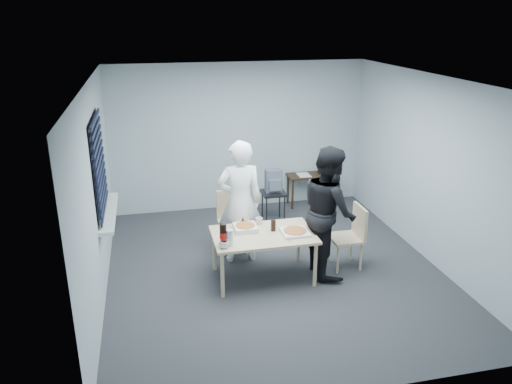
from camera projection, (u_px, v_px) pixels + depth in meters
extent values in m
plane|color=#2D2C31|center=(274.00, 269.00, 6.97)|extent=(5.00, 5.00, 0.00)
plane|color=white|center=(276.00, 80.00, 6.08)|extent=(5.00, 5.00, 0.00)
plane|color=#ACB7BE|center=(239.00, 137.00, 8.82)|extent=(4.50, 0.00, 4.50)
plane|color=#ACB7BE|center=(350.00, 272.00, 4.23)|extent=(4.50, 0.00, 4.50)
plane|color=#ACB7BE|center=(96.00, 194.00, 6.06)|extent=(0.00, 5.00, 5.00)
plane|color=#ACB7BE|center=(430.00, 170.00, 6.99)|extent=(0.00, 5.00, 5.00)
plane|color=black|center=(98.00, 165.00, 6.35)|extent=(0.00, 1.30, 1.30)
cube|color=black|center=(100.00, 165.00, 6.35)|extent=(0.04, 1.30, 1.25)
cube|color=silver|center=(109.00, 213.00, 6.59)|extent=(0.18, 1.42, 0.05)
cube|color=beige|center=(263.00, 235.00, 6.53)|extent=(1.33, 0.84, 0.04)
cylinder|color=beige|center=(222.00, 275.00, 6.18)|extent=(0.05, 0.05, 0.61)
cylinder|color=beige|center=(214.00, 250.00, 6.85)|extent=(0.05, 0.05, 0.61)
cylinder|color=beige|center=(315.00, 265.00, 6.43)|extent=(0.05, 0.05, 0.61)
cylinder|color=beige|center=(299.00, 241.00, 7.10)|extent=(0.05, 0.05, 0.61)
cube|color=beige|center=(233.00, 223.00, 7.39)|extent=(0.42, 0.42, 0.04)
cube|color=beige|center=(230.00, 204.00, 7.48)|extent=(0.42, 0.04, 0.44)
cylinder|color=beige|center=(224.00, 243.00, 7.28)|extent=(0.03, 0.03, 0.41)
cylinder|color=beige|center=(220.00, 234.00, 7.59)|extent=(0.03, 0.03, 0.41)
cylinder|color=beige|center=(247.00, 241.00, 7.35)|extent=(0.03, 0.03, 0.41)
cylinder|color=beige|center=(242.00, 232.00, 7.66)|extent=(0.03, 0.03, 0.41)
cube|color=beige|center=(346.00, 238.00, 6.90)|extent=(0.42, 0.42, 0.04)
cube|color=beige|center=(360.00, 221.00, 6.86)|extent=(0.04, 0.42, 0.44)
cylinder|color=beige|center=(338.00, 260.00, 6.79)|extent=(0.03, 0.03, 0.41)
cylinder|color=beige|center=(329.00, 249.00, 7.10)|extent=(0.03, 0.03, 0.41)
cylinder|color=beige|center=(361.00, 257.00, 6.86)|extent=(0.03, 0.03, 0.41)
cylinder|color=beige|center=(351.00, 246.00, 7.17)|extent=(0.03, 0.03, 0.41)
imported|color=white|center=(240.00, 202.00, 6.96)|extent=(0.65, 0.42, 1.77)
imported|color=black|center=(329.00, 211.00, 6.64)|extent=(0.47, 0.86, 1.77)
cube|color=#382716|center=(311.00, 175.00, 9.14)|extent=(0.88, 0.39, 0.04)
cylinder|color=#382716|center=(293.00, 195.00, 9.01)|extent=(0.04, 0.04, 0.55)
cylinder|color=#382716|center=(288.00, 189.00, 9.29)|extent=(0.04, 0.04, 0.55)
cylinder|color=#382716|center=(334.00, 192.00, 9.17)|extent=(0.04, 0.04, 0.55)
cylinder|color=#382716|center=(328.00, 186.00, 9.46)|extent=(0.04, 0.04, 0.55)
cube|color=black|center=(273.00, 193.00, 8.38)|extent=(0.39, 0.39, 0.04)
cylinder|color=black|center=(267.00, 212.00, 8.29)|extent=(0.04, 0.04, 0.50)
cylinder|color=black|center=(262.00, 205.00, 8.58)|extent=(0.04, 0.04, 0.50)
cylinder|color=black|center=(284.00, 210.00, 8.36)|extent=(0.04, 0.04, 0.50)
cylinder|color=black|center=(280.00, 204.00, 8.64)|extent=(0.04, 0.04, 0.50)
cube|color=slate|center=(274.00, 181.00, 8.30)|extent=(0.28, 0.15, 0.39)
cube|color=slate|center=(275.00, 185.00, 8.23)|extent=(0.20, 0.06, 0.19)
cube|color=white|center=(245.00, 229.00, 6.63)|extent=(0.30, 0.30, 0.03)
cube|color=white|center=(245.00, 227.00, 6.62)|extent=(0.30, 0.30, 0.03)
cylinder|color=#CC7F38|center=(245.00, 225.00, 6.62)|extent=(0.25, 0.25, 0.01)
cube|color=white|center=(295.00, 232.00, 6.52)|extent=(0.35, 0.35, 0.04)
cylinder|color=#CC7F38|center=(295.00, 230.00, 6.52)|extent=(0.30, 0.30, 0.01)
imported|color=white|center=(224.00, 244.00, 6.12)|extent=(0.17, 0.17, 0.10)
imported|color=white|center=(259.00, 221.00, 6.81)|extent=(0.10, 0.10, 0.09)
cylinder|color=black|center=(273.00, 226.00, 6.59)|extent=(0.08, 0.08, 0.15)
cylinder|color=black|center=(223.00, 235.00, 6.15)|extent=(0.09, 0.09, 0.29)
cylinder|color=red|center=(223.00, 236.00, 6.16)|extent=(0.09, 0.09, 0.10)
cylinder|color=silver|center=(230.00, 237.00, 6.17)|extent=(0.09, 0.09, 0.21)
torus|color=red|center=(290.00, 241.00, 6.30)|extent=(0.05, 0.05, 0.00)
cube|color=white|center=(304.00, 175.00, 9.09)|extent=(0.24, 0.31, 0.00)
cube|color=black|center=(322.00, 171.00, 9.19)|extent=(0.17, 0.13, 0.07)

